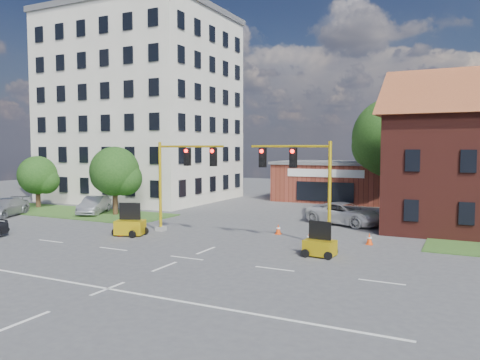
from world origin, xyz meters
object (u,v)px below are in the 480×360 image
at_px(signal_mast_west, 180,176).
at_px(signal_mast_east, 303,180).
at_px(trailer_east, 320,246).
at_px(pickup_white, 345,214).
at_px(trailer_west, 130,226).

height_order(signal_mast_west, signal_mast_east, same).
relative_size(trailer_east, pickup_white, 0.31).
bearing_deg(signal_mast_east, trailer_west, -168.30).
distance_m(trailer_west, trailer_east, 13.00).
height_order(signal_mast_east, trailer_east, signal_mast_east).
height_order(signal_mast_west, trailer_west, signal_mast_west).
distance_m(signal_mast_east, pickup_white, 9.02).
height_order(trailer_west, pickup_white, trailer_west).
bearing_deg(trailer_west, signal_mast_west, 24.55).
bearing_deg(trailer_west, pickup_white, 23.80).
bearing_deg(trailer_east, trailer_west, -174.31).
bearing_deg(pickup_white, trailer_west, 151.58).
bearing_deg(trailer_east, signal_mast_east, 132.68).
distance_m(trailer_west, pickup_white, 15.88).
xyz_separation_m(signal_mast_east, trailer_east, (1.85, -2.56, -3.35)).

